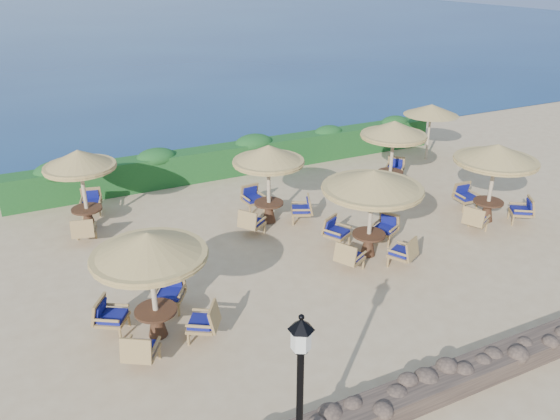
% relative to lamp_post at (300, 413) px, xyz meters
% --- Properties ---
extents(ground, '(120.00, 120.00, 0.00)m').
position_rel_lamp_post_xyz_m(ground, '(4.80, 6.80, -1.55)').
color(ground, tan).
rests_on(ground, ground).
extents(sea, '(160.00, 160.00, 0.00)m').
position_rel_lamp_post_xyz_m(sea, '(4.80, 76.80, -1.55)').
color(sea, navy).
rests_on(sea, ground).
extents(hedge, '(18.00, 0.90, 1.20)m').
position_rel_lamp_post_xyz_m(hedge, '(4.80, 14.00, -0.95)').
color(hedge, '#15431B').
rests_on(hedge, ground).
extents(stone_wall, '(15.00, 0.65, 0.44)m').
position_rel_lamp_post_xyz_m(stone_wall, '(4.80, 0.60, -1.33)').
color(stone_wall, brown).
rests_on(stone_wall, ground).
extents(lamp_post, '(0.44, 0.44, 3.31)m').
position_rel_lamp_post_xyz_m(lamp_post, '(0.00, 0.00, 0.00)').
color(lamp_post, black).
rests_on(lamp_post, ground).
extents(extra_parasol, '(2.30, 2.30, 2.41)m').
position_rel_lamp_post_xyz_m(extra_parasol, '(12.60, 12.00, 0.62)').
color(extra_parasol, '#C7B08C').
rests_on(extra_parasol, ground).
extents(cafe_set_0, '(2.75, 2.75, 2.65)m').
position_rel_lamp_post_xyz_m(cafe_set_0, '(-1.07, 4.91, 0.20)').
color(cafe_set_0, '#C7B08C').
rests_on(cafe_set_0, ground).
extents(cafe_set_1, '(2.88, 2.88, 2.65)m').
position_rel_lamp_post_xyz_m(cafe_set_1, '(5.43, 5.95, 0.29)').
color(cafe_set_1, '#C7B08C').
rests_on(cafe_set_1, ground).
extents(cafe_set_2, '(2.77, 2.75, 2.65)m').
position_rel_lamp_post_xyz_m(cafe_set_2, '(10.30, 6.19, 0.32)').
color(cafe_set_2, '#C7B08C').
rests_on(cafe_set_2, ground).
extents(cafe_set_3, '(2.22, 2.89, 2.65)m').
position_rel_lamp_post_xyz_m(cafe_set_3, '(-1.66, 11.38, 0.32)').
color(cafe_set_3, '#C7B08C').
rests_on(cafe_set_3, ground).
extents(cafe_set_4, '(2.76, 2.58, 2.65)m').
position_rel_lamp_post_xyz_m(cafe_set_4, '(3.77, 9.26, 0.22)').
color(cafe_set_4, '#C7B08C').
rests_on(cafe_set_4, ground).
extents(cafe_set_5, '(2.52, 2.43, 2.65)m').
position_rel_lamp_post_xyz_m(cafe_set_5, '(9.05, 9.84, 0.38)').
color(cafe_set_5, '#C7B08C').
rests_on(cafe_set_5, ground).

